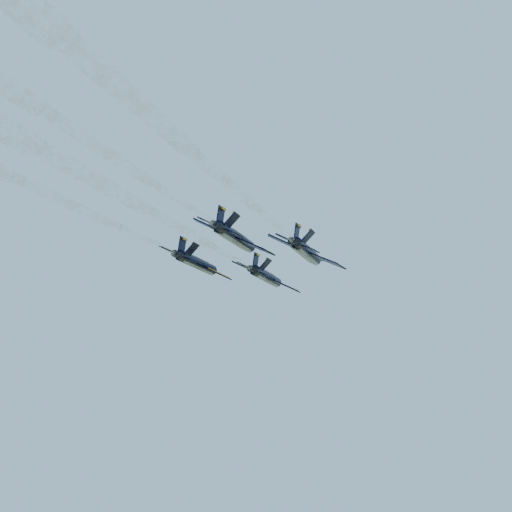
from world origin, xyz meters
The scene contains 5 objects.
jet_lead centered at (-6.92, 10.13, 107.21)m, with size 13.00×19.49×7.23m.
jet_left centered at (-13.62, -3.44, 107.21)m, with size 13.00×19.49×7.23m.
jet_right centered at (6.15, 1.00, 107.21)m, with size 13.00×19.49×7.23m.
jet_slot centered at (-0.65, -11.18, 107.21)m, with size 13.00×19.49×7.23m.
smoke_trail_lead centered at (9.48, -52.54, 107.25)m, with size 24.19×84.54×3.25m.
Camera 1 is at (50.97, -93.08, 71.21)m, focal length 45.00 mm.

